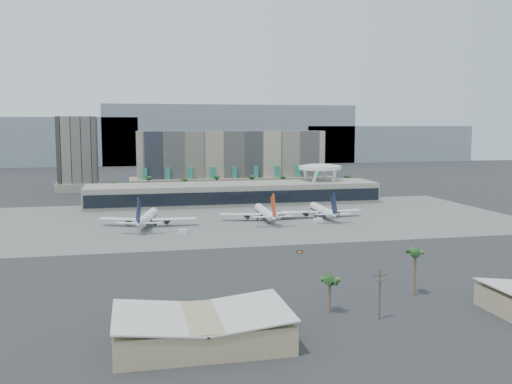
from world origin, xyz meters
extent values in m
plane|color=#232326|center=(0.00, 0.00, 0.00)|extent=(900.00, 900.00, 0.00)
cube|color=#5B5B59|center=(0.00, 55.00, 0.03)|extent=(260.00, 130.00, 0.06)
cube|color=gray|center=(-180.00, 470.00, 27.50)|extent=(260.00, 60.00, 55.00)
cube|color=gray|center=(60.00, 470.00, 35.00)|extent=(300.00, 60.00, 70.00)
cube|color=gray|center=(260.00, 470.00, 22.50)|extent=(220.00, 60.00, 45.00)
cube|color=tan|center=(10.00, 175.00, 21.00)|extent=(130.00, 22.00, 42.00)
cube|color=tan|center=(10.00, 173.00, 5.00)|extent=(140.00, 30.00, 10.00)
cube|color=#268272|center=(-50.00, 163.00, 9.00)|extent=(3.00, 2.00, 18.00)
cube|color=#268272|center=(-35.00, 163.00, 9.00)|extent=(3.00, 2.00, 18.00)
cube|color=#268272|center=(-20.00, 163.00, 9.00)|extent=(3.00, 2.00, 18.00)
cube|color=#268272|center=(-5.00, 163.00, 9.00)|extent=(3.00, 2.00, 18.00)
cube|color=#268272|center=(10.00, 163.00, 9.00)|extent=(3.00, 2.00, 18.00)
cube|color=#268272|center=(25.00, 163.00, 9.00)|extent=(3.00, 2.00, 18.00)
cube|color=#268272|center=(40.00, 163.00, 9.00)|extent=(3.00, 2.00, 18.00)
cube|color=#268272|center=(55.00, 163.00, 9.00)|extent=(3.00, 2.00, 18.00)
cube|color=#268272|center=(70.00, 163.00, 9.00)|extent=(3.00, 2.00, 18.00)
cube|color=black|center=(-95.00, 200.00, 26.00)|extent=(26.00, 26.00, 52.00)
cube|color=gray|center=(-95.00, 200.00, 3.00)|extent=(30.00, 30.00, 6.00)
cube|color=gray|center=(0.00, 110.00, 6.00)|extent=(170.00, 32.00, 12.00)
cube|color=black|center=(0.00, 93.80, 5.50)|extent=(168.00, 0.60, 7.00)
cube|color=black|center=(0.00, 110.00, 13.25)|extent=(170.00, 12.00, 2.50)
cylinder|color=white|center=(61.36, 122.36, 11.00)|extent=(6.98, 6.99, 21.89)
cylinder|color=white|center=(48.64, 122.36, 11.00)|extent=(6.98, 6.99, 21.89)
cylinder|color=white|center=(48.64, 109.64, 11.00)|extent=(6.98, 6.99, 21.89)
cylinder|color=white|center=(61.36, 109.64, 11.00)|extent=(6.98, 6.99, 21.89)
cylinder|color=white|center=(55.00, 116.00, 20.00)|extent=(26.00, 26.00, 2.20)
cylinder|color=white|center=(55.00, 116.00, 21.30)|extent=(16.00, 16.00, 1.20)
cylinder|color=brown|center=(-70.00, 145.00, 6.00)|extent=(0.70, 0.70, 12.00)
sphere|color=#1C431B|center=(-70.00, 145.00, 11.70)|extent=(2.80, 2.80, 2.80)
cylinder|color=brown|center=(-48.00, 145.00, 6.00)|extent=(0.70, 0.70, 12.00)
sphere|color=#1C431B|center=(-48.00, 145.00, 11.70)|extent=(2.80, 2.80, 2.80)
cylinder|color=brown|center=(-26.00, 145.00, 6.00)|extent=(0.70, 0.70, 12.00)
sphere|color=#1C431B|center=(-26.00, 145.00, 11.70)|extent=(2.80, 2.80, 2.80)
cylinder|color=brown|center=(-5.00, 145.00, 6.00)|extent=(0.70, 0.70, 12.00)
sphere|color=#1C431B|center=(-5.00, 145.00, 11.70)|extent=(2.80, 2.80, 2.80)
cylinder|color=brown|center=(18.00, 145.00, 6.00)|extent=(0.70, 0.70, 12.00)
sphere|color=#1C431B|center=(18.00, 145.00, 11.70)|extent=(2.80, 2.80, 2.80)
cylinder|color=brown|center=(40.00, 145.00, 6.00)|extent=(0.70, 0.70, 12.00)
sphere|color=#1C431B|center=(40.00, 145.00, 11.70)|extent=(2.80, 2.80, 2.80)
cylinder|color=brown|center=(62.00, 145.00, 6.00)|extent=(0.70, 0.70, 12.00)
sphere|color=#1C431B|center=(62.00, 145.00, 11.70)|extent=(2.80, 2.80, 2.80)
cylinder|color=brown|center=(85.00, 145.00, 6.00)|extent=(0.70, 0.70, 12.00)
sphere|color=#1C431B|center=(85.00, 145.00, 11.70)|extent=(2.80, 2.80, 2.80)
cube|color=tan|center=(-45.00, -102.00, 3.00)|extent=(36.00, 22.00, 6.00)
cube|color=silver|center=(-54.00, -102.00, 6.40)|extent=(18.65, 22.60, 2.30)
cube|color=silver|center=(-36.00, -102.00, 6.40)|extent=(18.65, 22.60, 2.30)
cylinder|color=#4C3826|center=(-2.00, -96.00, 6.00)|extent=(0.44, 0.44, 12.00)
cube|color=#4C3826|center=(-2.00, -96.00, 10.60)|extent=(3.20, 0.22, 0.22)
cylinder|color=slate|center=(-2.90, -96.35, 9.60)|extent=(0.56, 0.56, 0.90)
cylinder|color=slate|center=(-2.00, -96.35, 9.60)|extent=(0.56, 0.56, 0.90)
cylinder|color=slate|center=(-1.10, -96.35, 9.60)|extent=(0.56, 0.56, 0.90)
cylinder|color=black|center=(-3.40, -96.00, 10.85)|extent=(0.12, 0.12, 0.30)
cylinder|color=black|center=(-0.60, -96.00, 10.85)|extent=(0.12, 0.12, 0.30)
cylinder|color=white|center=(-51.68, 45.30, 3.99)|extent=(10.56, 30.53, 4.44)
cylinder|color=#0F1633|center=(-51.68, 45.30, 3.83)|extent=(10.35, 29.92, 4.35)
cone|color=white|center=(-48.11, 62.28, 3.99)|extent=(5.37, 5.80, 4.44)
cone|color=white|center=(-55.70, 26.14, 4.33)|extent=(6.39, 10.68, 4.44)
cube|color=white|center=(-63.85, 46.72, 3.33)|extent=(20.06, 12.14, 0.39)
cube|color=white|center=(-39.96, 41.70, 3.33)|extent=(19.98, 4.49, 0.39)
cylinder|color=black|center=(-60.48, 46.58, 2.22)|extent=(3.30, 4.84, 2.44)
cylinder|color=black|center=(-43.11, 42.93, 2.22)|extent=(3.30, 4.84, 2.44)
cube|color=#0F1633|center=(-56.04, 24.51, 10.10)|extent=(2.61, 9.98, 11.68)
cube|color=white|center=(-60.81, 26.08, 4.88)|extent=(9.18, 5.31, 0.28)
cube|color=white|center=(-51.04, 24.03, 4.88)|extent=(9.02, 3.03, 0.28)
cylinder|color=black|center=(-49.25, 56.85, 0.89)|extent=(0.55, 0.55, 1.78)
cylinder|color=black|center=(-55.38, 44.94, 0.89)|extent=(0.78, 0.78, 1.78)
cylinder|color=black|center=(-48.43, 43.48, 0.89)|extent=(0.78, 0.78, 1.78)
cylinder|color=white|center=(4.23, 49.91, 3.91)|extent=(5.33, 29.78, 4.35)
cylinder|color=#0F1633|center=(4.23, 49.91, 3.75)|extent=(5.22, 29.18, 4.26)
cone|color=white|center=(4.79, 66.90, 3.91)|extent=(4.51, 5.03, 4.35)
cone|color=white|center=(3.60, 30.75, 4.24)|extent=(4.67, 9.92, 4.35)
cube|color=white|center=(-7.75, 49.22, 3.26)|extent=(20.03, 8.92, 0.38)
cube|color=white|center=(16.15, 48.43, 3.26)|extent=(20.02, 7.71, 0.38)
cylinder|color=black|center=(-4.48, 49.65, 2.17)|extent=(2.53, 4.42, 2.39)
cylinder|color=black|center=(12.90, 49.08, 2.17)|extent=(2.53, 4.42, 2.39)
cube|color=#B43414|center=(3.55, 29.12, 9.89)|extent=(0.87, 9.88, 11.44)
cube|color=white|center=(-1.32, 29.82, 4.78)|extent=(8.98, 3.85, 0.27)
cube|color=white|center=(8.45, 29.50, 4.78)|extent=(8.90, 3.30, 0.27)
cylinder|color=black|center=(4.62, 61.46, 0.87)|extent=(0.54, 0.54, 1.74)
cylinder|color=black|center=(0.72, 48.94, 0.87)|extent=(0.76, 0.76, 1.74)
cylinder|color=black|center=(7.67, 48.71, 0.87)|extent=(0.76, 0.76, 1.74)
cylinder|color=white|center=(34.05, 51.69, 3.72)|extent=(5.08, 28.32, 4.13)
cylinder|color=#0F1633|center=(34.05, 51.69, 3.57)|extent=(4.98, 27.75, 4.05)
cone|color=white|center=(34.60, 67.85, 3.72)|extent=(4.29, 4.79, 4.13)
cone|color=white|center=(33.44, 33.47, 4.03)|extent=(4.45, 9.44, 4.13)
cube|color=white|center=(22.66, 51.04, 3.10)|extent=(19.05, 8.49, 0.36)
cube|color=white|center=(45.38, 50.27, 3.10)|extent=(19.04, 7.32, 0.36)
cylinder|color=black|center=(25.77, 51.46, 2.07)|extent=(2.41, 4.21, 2.27)
cylinder|color=black|center=(42.30, 50.90, 2.07)|extent=(2.41, 4.21, 2.27)
cube|color=#0F1633|center=(33.38, 31.92, 9.41)|extent=(0.83, 9.40, 10.88)
cube|color=white|center=(28.75, 32.60, 4.55)|extent=(8.54, 3.67, 0.26)
cube|color=white|center=(38.05, 32.28, 4.55)|extent=(8.46, 3.13, 0.26)
cylinder|color=black|center=(34.43, 62.68, 0.83)|extent=(0.52, 0.52, 1.65)
cylinder|color=black|center=(30.71, 50.77, 0.83)|extent=(0.72, 0.72, 1.65)
cylinder|color=black|center=(37.32, 50.55, 0.83)|extent=(0.72, 0.72, 1.65)
cube|color=silver|center=(-37.89, 22.69, 0.95)|extent=(4.12, 2.47, 1.89)
cube|color=white|center=(27.80, 37.45, 0.99)|extent=(3.97, 2.42, 1.98)
cube|color=black|center=(0.00, -24.01, 0.50)|extent=(2.22, 0.60, 1.00)
cube|color=#BF7716|center=(0.00, -24.19, 0.50)|extent=(1.59, 0.27, 0.60)
cylinder|color=black|center=(-0.80, -24.01, 0.30)|extent=(0.12, 0.12, 0.60)
cylinder|color=black|center=(0.80, -24.01, 0.30)|extent=(0.12, 0.12, 0.60)
cylinder|color=brown|center=(-11.85, -88.73, 4.24)|extent=(0.70, 0.70, 8.47)
sphere|color=#1C431B|center=(-11.85, -88.73, 8.17)|extent=(2.80, 2.80, 2.80)
cylinder|color=brown|center=(15.66, -79.71, 5.97)|extent=(0.70, 0.70, 11.95)
sphere|color=#1C431B|center=(15.66, -79.71, 11.65)|extent=(2.80, 2.80, 2.80)
camera|label=1|loc=(-58.71, -217.55, 45.87)|focal=40.00mm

